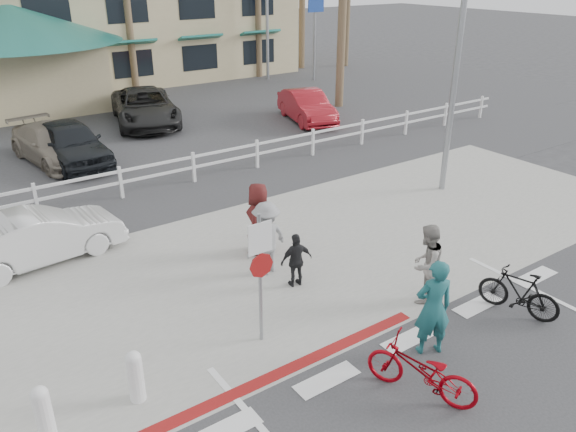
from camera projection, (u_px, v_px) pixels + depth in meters
ground at (434, 356)px, 10.14m from camera, size 140.00×140.00×0.00m
bike_path at (534, 424)px, 8.64m from camera, size 12.00×16.00×0.01m
sidewalk_plaza at (291, 258)px, 13.50m from camera, size 22.00×7.00×0.01m
cross_street at (213, 204)px, 16.49m from camera, size 40.00×5.00×0.01m
parking_lot at (107, 132)px, 23.59m from camera, size 50.00×16.00×0.01m
curb_red at (258, 383)px, 9.47m from camera, size 7.00×0.25×0.02m
rail_fence at (197, 167)px, 18.04m from camera, size 29.40×0.16×1.00m
sign_post at (260, 273)px, 9.99m from camera, size 0.50×0.10×2.90m
bollard_0 at (135, 376)px, 8.94m from camera, size 0.26×0.26×0.95m
bollard_1 at (43, 413)px, 8.21m from camera, size 0.26×0.26×0.95m
streetlight_0 at (460, 40)px, 15.78m from camera, size 0.60×2.00×9.00m
info_sign at (315, 32)px, 32.72m from camera, size 1.20×0.16×5.60m
bike_red at (421, 371)px, 9.03m from camera, size 1.35×1.96×0.97m
rider_red at (433, 308)px, 9.88m from camera, size 0.81×0.69×1.88m
bike_black at (519, 292)px, 11.20m from camera, size 0.90×1.67×0.97m
rider_black at (426, 264)px, 11.48m from camera, size 0.97×0.84×1.72m
pedestrian_a at (267, 238)px, 12.55m from camera, size 1.22×0.86×1.73m
pedestrian_child at (296, 260)px, 12.11m from camera, size 0.77×0.42×1.25m
pedestrian_b at (259, 219)px, 13.41m from camera, size 1.04×1.00×1.79m
car_white_sedan at (40, 237)px, 13.14m from camera, size 3.95×1.74×1.26m
lot_car_1 at (53, 144)px, 19.78m from camera, size 2.47×4.72×1.30m
lot_car_2 at (71, 143)px, 19.54m from camera, size 2.02×4.54×1.52m
lot_car_3 at (307, 106)px, 24.84m from camera, size 2.53×4.39×1.37m
lot_car_5 at (145, 107)px, 24.42m from camera, size 3.79×5.90×1.51m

